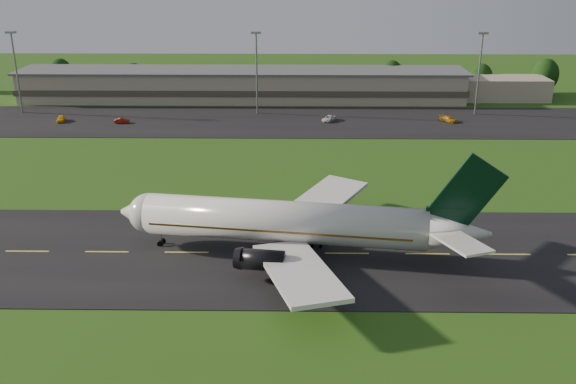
{
  "coord_description": "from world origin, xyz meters",
  "views": [
    {
      "loc": [
        15.06,
        -79.08,
        38.98
      ],
      "look_at": [
        13.81,
        8.0,
        6.0
      ],
      "focal_mm": 40.0,
      "sensor_mm": 36.0,
      "label": 1
    }
  ],
  "objects_px": {
    "light_mast_centre": "(257,63)",
    "service_vehicle_d": "(449,119)",
    "airliner": "(290,223)",
    "service_vehicle_a": "(61,119)",
    "service_vehicle_b": "(122,121)",
    "light_mast_east": "(480,64)",
    "service_vehicle_c": "(329,118)",
    "light_mast_west": "(15,63)",
    "terminal": "(266,85)"
  },
  "relations": [
    {
      "from": "service_vehicle_a",
      "to": "service_vehicle_c",
      "type": "bearing_deg",
      "value": -10.78
    },
    {
      "from": "service_vehicle_a",
      "to": "light_mast_west",
      "type": "bearing_deg",
      "value": 133.35
    },
    {
      "from": "light_mast_east",
      "to": "service_vehicle_a",
      "type": "bearing_deg",
      "value": -174.93
    },
    {
      "from": "service_vehicle_c",
      "to": "service_vehicle_d",
      "type": "xyz_separation_m",
      "value": [
        28.86,
        -0.13,
        0.02
      ]
    },
    {
      "from": "airliner",
      "to": "light_mast_west",
      "type": "relative_size",
      "value": 2.51
    },
    {
      "from": "service_vehicle_d",
      "to": "service_vehicle_b",
      "type": "bearing_deg",
      "value": 144.64
    },
    {
      "from": "service_vehicle_a",
      "to": "service_vehicle_c",
      "type": "height_order",
      "value": "service_vehicle_a"
    },
    {
      "from": "light_mast_west",
      "to": "light_mast_centre",
      "type": "xyz_separation_m",
      "value": [
        60.0,
        0.0,
        0.0
      ]
    },
    {
      "from": "light_mast_west",
      "to": "service_vehicle_c",
      "type": "height_order",
      "value": "light_mast_west"
    },
    {
      "from": "service_vehicle_c",
      "to": "service_vehicle_d",
      "type": "distance_m",
      "value": 28.86
    },
    {
      "from": "light_mast_centre",
      "to": "service_vehicle_d",
      "type": "xyz_separation_m",
      "value": [
        46.69,
        -7.81,
        -11.96
      ]
    },
    {
      "from": "airliner",
      "to": "service_vehicle_d",
      "type": "relative_size",
      "value": 11.01
    },
    {
      "from": "light_mast_west",
      "to": "service_vehicle_c",
      "type": "bearing_deg",
      "value": -5.63
    },
    {
      "from": "service_vehicle_b",
      "to": "light_mast_centre",
      "type": "bearing_deg",
      "value": -78.42
    },
    {
      "from": "light_mast_east",
      "to": "light_mast_centre",
      "type": "bearing_deg",
      "value": 180.0
    },
    {
      "from": "terminal",
      "to": "service_vehicle_a",
      "type": "relative_size",
      "value": 34.64
    },
    {
      "from": "service_vehicle_b",
      "to": "service_vehicle_d",
      "type": "distance_m",
      "value": 78.57
    },
    {
      "from": "airliner",
      "to": "light_mast_west",
      "type": "bearing_deg",
      "value": 138.84
    },
    {
      "from": "light_mast_east",
      "to": "service_vehicle_d",
      "type": "height_order",
      "value": "light_mast_east"
    },
    {
      "from": "service_vehicle_a",
      "to": "service_vehicle_b",
      "type": "bearing_deg",
      "value": -17.19
    },
    {
      "from": "light_mast_west",
      "to": "light_mast_centre",
      "type": "bearing_deg",
      "value": 0.0
    },
    {
      "from": "light_mast_centre",
      "to": "service_vehicle_d",
      "type": "bearing_deg",
      "value": -9.49
    },
    {
      "from": "light_mast_east",
      "to": "service_vehicle_c",
      "type": "distance_m",
      "value": 39.8
    },
    {
      "from": "airliner",
      "to": "light_mast_centre",
      "type": "distance_m",
      "value": 81.05
    },
    {
      "from": "service_vehicle_a",
      "to": "light_mast_centre",
      "type": "bearing_deg",
      "value": -1.08
    },
    {
      "from": "service_vehicle_b",
      "to": "service_vehicle_d",
      "type": "bearing_deg",
      "value": -94.64
    },
    {
      "from": "terminal",
      "to": "light_mast_centre",
      "type": "distance_m",
      "value": 18.45
    },
    {
      "from": "light_mast_east",
      "to": "service_vehicle_c",
      "type": "bearing_deg",
      "value": -168.33
    },
    {
      "from": "light_mast_centre",
      "to": "service_vehicle_c",
      "type": "distance_m",
      "value": 22.82
    },
    {
      "from": "service_vehicle_b",
      "to": "service_vehicle_d",
      "type": "relative_size",
      "value": 0.76
    },
    {
      "from": "airliner",
      "to": "service_vehicle_d",
      "type": "bearing_deg",
      "value": 70.62
    },
    {
      "from": "light_mast_centre",
      "to": "light_mast_east",
      "type": "xyz_separation_m",
      "value": [
        55.0,
        0.0,
        0.0
      ]
    },
    {
      "from": "light_mast_centre",
      "to": "service_vehicle_d",
      "type": "distance_m",
      "value": 48.83
    },
    {
      "from": "light_mast_east",
      "to": "terminal",
      "type": "bearing_deg",
      "value": 163.2
    },
    {
      "from": "light_mast_west",
      "to": "service_vehicle_c",
      "type": "relative_size",
      "value": 4.33
    },
    {
      "from": "airliner",
      "to": "light_mast_east",
      "type": "distance_m",
      "value": 92.61
    },
    {
      "from": "service_vehicle_a",
      "to": "light_mast_east",
      "type": "bearing_deg",
      "value": -6.93
    },
    {
      "from": "terminal",
      "to": "service_vehicle_b",
      "type": "xyz_separation_m",
      "value": [
        -33.24,
        -26.6,
        -3.31
      ]
    },
    {
      "from": "service_vehicle_a",
      "to": "service_vehicle_b",
      "type": "distance_m",
      "value": 15.14
    },
    {
      "from": "service_vehicle_c",
      "to": "service_vehicle_b",
      "type": "bearing_deg",
      "value": -147.1
    },
    {
      "from": "airliner",
      "to": "service_vehicle_a",
      "type": "height_order",
      "value": "airliner"
    },
    {
      "from": "light_mast_east",
      "to": "service_vehicle_a",
      "type": "distance_m",
      "value": 103.0
    },
    {
      "from": "airliner",
      "to": "service_vehicle_b",
      "type": "xyz_separation_m",
      "value": [
        -41.09,
        69.7,
        -3.98
      ]
    },
    {
      "from": "airliner",
      "to": "service_vehicle_a",
      "type": "xyz_separation_m",
      "value": [
        -56.16,
        71.07,
        -3.85
      ]
    },
    {
      "from": "light_mast_west",
      "to": "terminal",
      "type": "bearing_deg",
      "value": 14.76
    },
    {
      "from": "service_vehicle_a",
      "to": "service_vehicle_d",
      "type": "bearing_deg",
      "value": -11.24
    },
    {
      "from": "airliner",
      "to": "service_vehicle_d",
      "type": "height_order",
      "value": "airliner"
    },
    {
      "from": "terminal",
      "to": "light_mast_west",
      "type": "relative_size",
      "value": 7.13
    },
    {
      "from": "light_mast_west",
      "to": "light_mast_centre",
      "type": "distance_m",
      "value": 60.0
    },
    {
      "from": "airliner",
      "to": "service_vehicle_c",
      "type": "distance_m",
      "value": 73.06
    }
  ]
}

